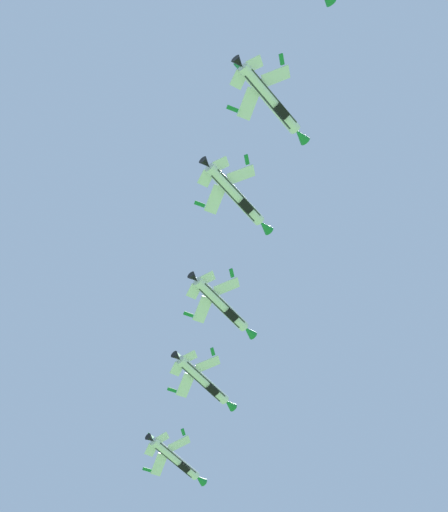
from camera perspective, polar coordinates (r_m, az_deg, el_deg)
name	(u,v)px	position (r m, az deg, el deg)	size (l,w,h in m)	color
fighter_jet_lead	(176,460)	(174.18, -2.97, -12.40)	(11.45, 13.70, 5.25)	silver
fighter_jet_left_wing	(204,381)	(158.35, -1.24, -7.70)	(11.59, 13.70, 4.96)	silver
fighter_jet_right_wing	(222,306)	(147.34, -0.11, -3.06)	(11.57, 13.70, 5.01)	silver
fighter_jet_left_outer	(236,196)	(136.59, 0.76, 3.72)	(11.60, 13.70, 4.94)	silver
fighter_jet_right_outer	(271,100)	(127.82, 2.89, 9.53)	(11.47, 13.70, 5.21)	silver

